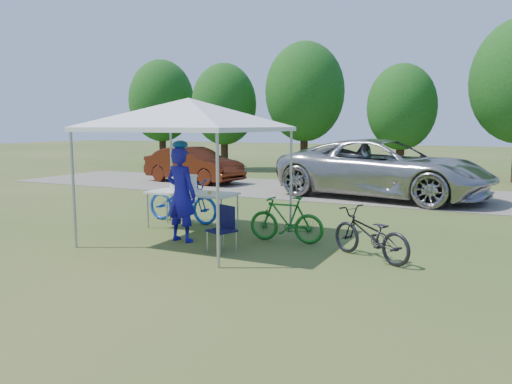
% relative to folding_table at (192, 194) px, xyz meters
% --- Properties ---
extents(ground, '(100.00, 100.00, 0.00)m').
position_rel_folding_table_xyz_m(ground, '(0.50, -0.83, -0.76)').
color(ground, '#2D5119').
rests_on(ground, ground).
extents(gravel_strip, '(24.00, 5.00, 0.02)m').
position_rel_folding_table_xyz_m(gravel_strip, '(0.50, 7.17, -0.75)').
color(gravel_strip, gray).
rests_on(gravel_strip, ground).
extents(canopy, '(4.53, 4.53, 3.00)m').
position_rel_folding_table_xyz_m(canopy, '(0.50, -0.83, 1.90)').
color(canopy, '#A5A5AA').
rests_on(canopy, ground).
extents(treeline, '(24.89, 4.28, 6.30)m').
position_rel_folding_table_xyz_m(treeline, '(0.21, 13.22, 2.78)').
color(treeline, '#382314').
rests_on(treeline, ground).
extents(folding_table, '(1.94, 0.81, 0.80)m').
position_rel_folding_table_xyz_m(folding_table, '(0.00, 0.00, 0.00)').
color(folding_table, white).
rests_on(folding_table, ground).
extents(folding_chair, '(0.53, 0.56, 0.80)m').
position_rel_folding_table_xyz_m(folding_chair, '(1.55, -1.35, -0.29)').
color(folding_chair, black).
rests_on(folding_chair, ground).
extents(cooler, '(0.50, 0.34, 0.36)m').
position_rel_folding_table_xyz_m(cooler, '(-0.21, -0.00, 0.23)').
color(cooler, white).
rests_on(cooler, folding_table).
extents(ice_cream_cup, '(0.07, 0.07, 0.06)m').
position_rel_folding_table_xyz_m(ice_cream_cup, '(0.46, -0.05, 0.07)').
color(ice_cream_cup, yellow).
rests_on(ice_cream_cup, folding_table).
extents(cyclist, '(0.71, 0.50, 1.82)m').
position_rel_folding_table_xyz_m(cyclist, '(0.45, -1.06, 0.15)').
color(cyclist, '#171296').
rests_on(cyclist, ground).
extents(bike_blue, '(1.93, 0.76, 1.00)m').
position_rel_folding_table_xyz_m(bike_blue, '(-0.63, 0.56, -0.26)').
color(bike_blue, blue).
rests_on(bike_blue, ground).
extents(bike_green, '(1.50, 0.50, 0.89)m').
position_rel_folding_table_xyz_m(bike_green, '(2.28, -0.24, -0.31)').
color(bike_green, '#16641B').
rests_on(bike_green, ground).
extents(bike_dark, '(1.69, 1.27, 0.85)m').
position_rel_folding_table_xyz_m(bike_dark, '(4.00, -0.78, -0.33)').
color(bike_dark, black).
rests_on(bike_dark, ground).
extents(minivan, '(6.83, 4.02, 1.78)m').
position_rel_folding_table_xyz_m(minivan, '(2.71, 6.44, 0.16)').
color(minivan, '#B1B0AC').
rests_on(minivan, gravel_strip).
extents(sedan, '(4.31, 2.14, 1.36)m').
position_rel_folding_table_xyz_m(sedan, '(-4.75, 7.35, -0.06)').
color(sedan, '#511D0D').
rests_on(sedan, gravel_strip).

